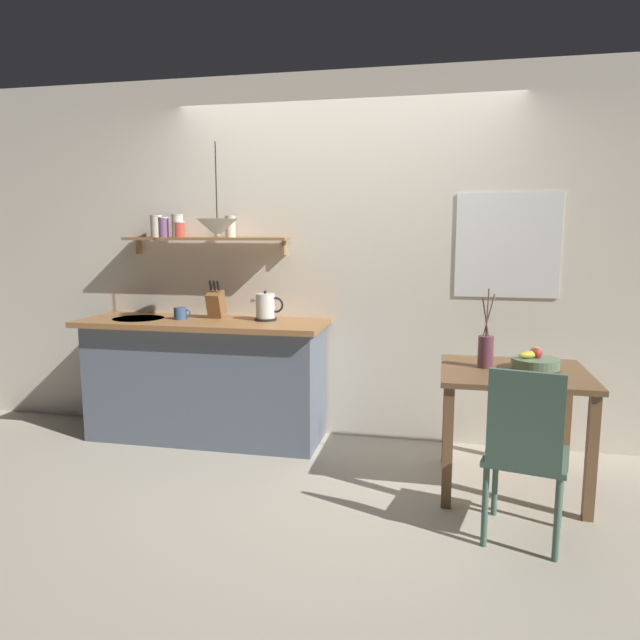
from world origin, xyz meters
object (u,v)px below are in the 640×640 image
at_px(dining_table, 513,391).
at_px(twig_vase, 486,351).
at_px(dining_chair_near, 525,449).
at_px(coffee_mug_by_sink, 181,313).
at_px(pendant_lamp, 217,228).
at_px(electric_kettle, 266,307).
at_px(knife_block, 216,303).
at_px(fruit_bowl, 535,362).

xyz_separation_m(dining_table, twig_vase, (-0.17, 0.05, 0.23)).
distance_m(dining_chair_near, coffee_mug_by_sink, 2.61).
relative_size(coffee_mug_by_sink, pendant_lamp, 0.21).
bearing_deg(pendant_lamp, dining_chair_near, -25.73).
height_order(dining_chair_near, coffee_mug_by_sink, coffee_mug_by_sink).
bearing_deg(electric_kettle, dining_chair_near, -34.72).
xyz_separation_m(twig_vase, knife_block, (-1.93, 0.48, 0.18)).
bearing_deg(electric_kettle, twig_vase, -16.40).
bearing_deg(twig_vase, fruit_bowl, -1.13).
bearing_deg(coffee_mug_by_sink, twig_vase, -9.69).
distance_m(electric_kettle, pendant_lamp, 0.67).
xyz_separation_m(electric_kettle, coffee_mug_by_sink, (-0.64, -0.08, -0.05)).
relative_size(fruit_bowl, coffee_mug_by_sink, 2.11).
relative_size(dining_table, dining_chair_near, 0.93).
height_order(dining_chair_near, pendant_lamp, pendant_lamp).
bearing_deg(dining_chair_near, twig_vase, 102.22).
relative_size(dining_table, electric_kettle, 3.48).
bearing_deg(pendant_lamp, coffee_mug_by_sink, 158.31).
bearing_deg(pendant_lamp, twig_vase, -7.11).
xyz_separation_m(dining_chair_near, knife_block, (-2.09, 1.20, 0.52)).
distance_m(twig_vase, coffee_mug_by_sink, 2.20).
bearing_deg(dining_table, dining_chair_near, -90.89).
relative_size(knife_block, coffee_mug_by_sink, 2.16).
bearing_deg(knife_block, coffee_mug_by_sink, -154.08).
height_order(electric_kettle, pendant_lamp, pendant_lamp).
height_order(coffee_mug_by_sink, pendant_lamp, pendant_lamp).
distance_m(knife_block, coffee_mug_by_sink, 0.27).
height_order(dining_table, coffee_mug_by_sink, coffee_mug_by_sink).
bearing_deg(coffee_mug_by_sink, fruit_bowl, -8.70).
height_order(dining_chair_near, twig_vase, twig_vase).
xyz_separation_m(fruit_bowl, coffee_mug_by_sink, (-2.45, 0.38, 0.17)).
bearing_deg(fruit_bowl, pendant_lamp, 173.70).
distance_m(fruit_bowl, pendant_lamp, 2.25).
height_order(dining_table, dining_chair_near, dining_chair_near).
distance_m(dining_table, dining_chair_near, 0.68).
xyz_separation_m(electric_kettle, knife_block, (-0.40, 0.03, 0.01)).
bearing_deg(dining_table, pendant_lamp, 172.16).
bearing_deg(coffee_mug_by_sink, knife_block, 25.92).
bearing_deg(dining_chair_near, coffee_mug_by_sink, 154.89).
bearing_deg(fruit_bowl, coffee_mug_by_sink, 171.30).
distance_m(electric_kettle, knife_block, 0.40).
xyz_separation_m(knife_block, coffee_mug_by_sink, (-0.23, -0.11, -0.07)).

